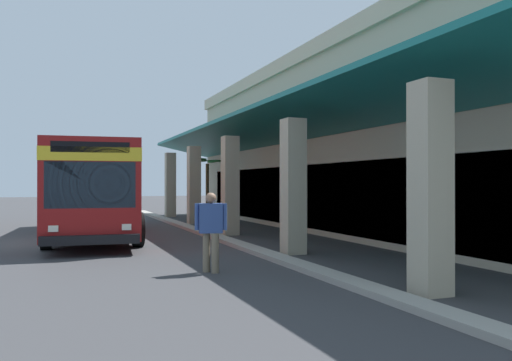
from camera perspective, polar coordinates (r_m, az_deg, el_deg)
ground at (r=19.35m, az=2.68°, el=-5.93°), size 120.00×120.00×0.00m
curb_strip at (r=18.64m, az=-5.39°, el=-5.95°), size 32.57×0.50×0.12m
plaza_building at (r=23.15m, az=18.27°, el=3.91°), size 27.44×15.20×7.18m
transit_bus at (r=19.32m, az=-17.37°, el=-0.42°), size 11.39×3.54×3.34m
pedestrian at (r=10.91m, az=-5.06°, el=-5.24°), size 0.36×0.65×1.69m
potted_palm at (r=24.95m, az=-5.44°, el=-2.85°), size 1.78×1.92×3.14m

